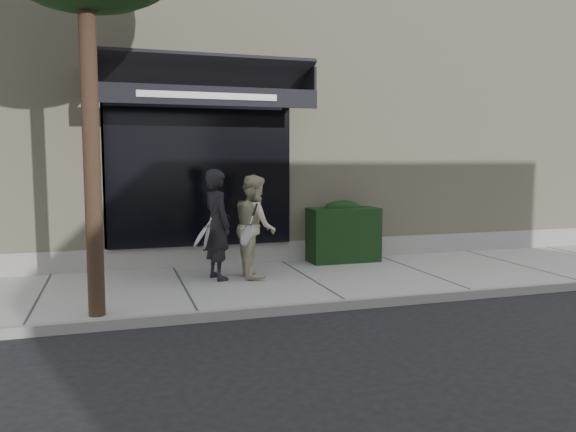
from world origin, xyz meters
name	(u,v)px	position (x,y,z in m)	size (l,w,h in m)	color
ground	(309,285)	(0.00, 0.00, 0.00)	(80.00, 80.00, 0.00)	black
sidewalk	(309,281)	(0.00, 0.00, 0.06)	(20.00, 3.00, 0.12)	#969691
curb	(347,304)	(0.00, -1.55, 0.07)	(20.00, 0.10, 0.14)	gray
building_facade	(241,129)	(-0.01, 4.96, 2.74)	(14.30, 8.04, 5.64)	#B9B08D
hedge	(342,232)	(1.10, 1.25, 0.66)	(1.30, 0.70, 1.14)	black
pedestrian_front	(217,225)	(-1.42, 0.34, 0.99)	(0.71, 0.91, 1.75)	black
pedestrian_back	(255,226)	(-0.80, 0.36, 0.95)	(0.67, 0.95, 1.66)	beige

